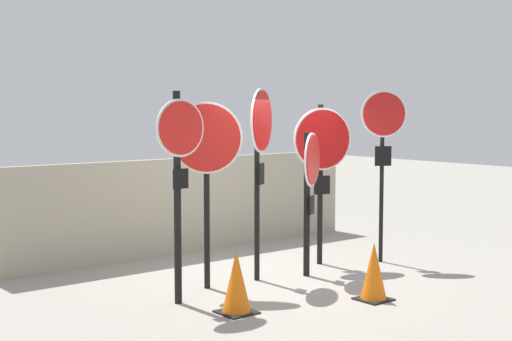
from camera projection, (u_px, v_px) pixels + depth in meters
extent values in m
plane|color=gray|center=(277.00, 276.00, 10.13)|extent=(40.00, 40.00, 0.00)
cube|color=#A89E89|center=(190.00, 205.00, 11.81)|extent=(6.66, 0.12, 1.57)
cylinder|color=black|center=(177.00, 198.00, 8.60)|extent=(0.09, 0.09, 2.59)
cylinder|color=white|center=(180.00, 128.00, 8.48)|extent=(0.70, 0.08, 0.70)
cylinder|color=red|center=(181.00, 128.00, 8.47)|extent=(0.64, 0.07, 0.64)
cube|color=black|center=(181.00, 179.00, 8.53)|extent=(0.22, 0.04, 0.24)
cylinder|color=black|center=(207.00, 203.00, 9.36)|extent=(0.08, 0.08, 2.28)
cylinder|color=white|center=(207.00, 138.00, 9.22)|extent=(0.81, 0.51, 0.94)
cylinder|color=red|center=(207.00, 138.00, 9.20)|extent=(0.76, 0.48, 0.88)
cylinder|color=black|center=(257.00, 190.00, 9.78)|extent=(0.07, 0.07, 2.52)
cylinder|color=white|center=(261.00, 120.00, 9.68)|extent=(0.75, 0.51, 0.88)
cylinder|color=red|center=(262.00, 120.00, 9.68)|extent=(0.70, 0.47, 0.82)
cube|color=black|center=(261.00, 174.00, 9.75)|extent=(0.19, 0.14, 0.29)
cylinder|color=black|center=(307.00, 205.00, 10.06)|extent=(0.09, 0.09, 2.04)
cylinder|color=white|center=(312.00, 160.00, 9.98)|extent=(0.66, 0.43, 0.76)
cylinder|color=red|center=(313.00, 160.00, 9.98)|extent=(0.61, 0.40, 0.70)
cube|color=black|center=(312.00, 205.00, 10.04)|extent=(0.21, 0.14, 0.26)
cylinder|color=black|center=(320.00, 185.00, 10.83)|extent=(0.08, 0.08, 2.44)
cylinder|color=white|center=(322.00, 139.00, 10.71)|extent=(0.90, 0.31, 0.94)
cylinder|color=#AD0F0F|center=(323.00, 139.00, 10.69)|extent=(0.85, 0.29, 0.88)
cube|color=black|center=(322.00, 185.00, 10.77)|extent=(0.25, 0.10, 0.28)
cylinder|color=black|center=(382.00, 180.00, 10.98)|extent=(0.06, 0.06, 2.55)
cylinder|color=white|center=(384.00, 114.00, 10.84)|extent=(0.62, 0.40, 0.71)
cylinder|color=red|center=(384.00, 114.00, 10.82)|extent=(0.57, 0.36, 0.65)
cube|color=black|center=(383.00, 156.00, 10.89)|extent=(0.23, 0.15, 0.30)
cube|color=black|center=(237.00, 312.00, 8.29)|extent=(0.41, 0.41, 0.02)
cone|color=orange|center=(237.00, 281.00, 8.26)|extent=(0.34, 0.34, 0.72)
cube|color=black|center=(373.00, 299.00, 8.86)|extent=(0.39, 0.39, 0.02)
cone|color=orange|center=(374.00, 270.00, 8.83)|extent=(0.33, 0.33, 0.71)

